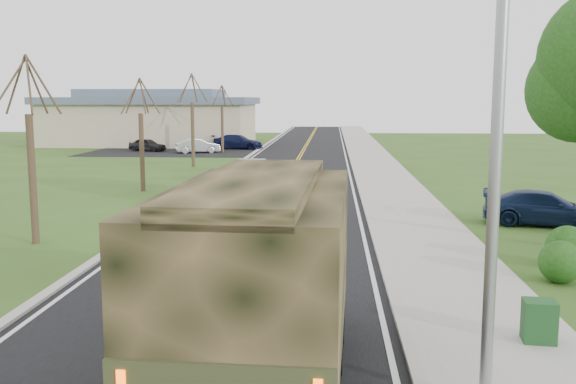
# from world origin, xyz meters

# --- Properties ---
(ground) EXTENTS (160.00, 160.00, 0.00)m
(ground) POSITION_xyz_m (0.00, 0.00, 0.00)
(ground) COLOR #304A18
(ground) RESTS_ON ground
(road) EXTENTS (8.00, 120.00, 0.01)m
(road) POSITION_xyz_m (0.00, 40.00, 0.01)
(road) COLOR black
(road) RESTS_ON ground
(curb_right) EXTENTS (0.30, 120.00, 0.12)m
(curb_right) POSITION_xyz_m (4.15, 40.00, 0.06)
(curb_right) COLOR #9E998E
(curb_right) RESTS_ON ground
(sidewalk_right) EXTENTS (3.20, 120.00, 0.10)m
(sidewalk_right) POSITION_xyz_m (5.90, 40.00, 0.05)
(sidewalk_right) COLOR #9E998E
(sidewalk_right) RESTS_ON ground
(curb_left) EXTENTS (0.30, 120.00, 0.10)m
(curb_left) POSITION_xyz_m (-4.15, 40.00, 0.05)
(curb_left) COLOR #9E998E
(curb_left) RESTS_ON ground
(street_light) EXTENTS (1.65, 0.22, 8.00)m
(street_light) POSITION_xyz_m (4.90, -0.50, 4.43)
(street_light) COLOR gray
(street_light) RESTS_ON ground
(bare_tree_a) EXTENTS (1.93, 2.26, 6.08)m
(bare_tree_a) POSITION_xyz_m (-7.00, 10.00, 2.63)
(bare_tree_a) COLOR #38281C
(bare_tree_a) RESTS_ON ground
(bare_tree_b) EXTENTS (1.83, 2.14, 5.73)m
(bare_tree_b) POSITION_xyz_m (-7.00, 22.00, 2.48)
(bare_tree_b) COLOR #38281C
(bare_tree_b) RESTS_ON ground
(bare_tree_c) EXTENTS (2.04, 2.39, 6.42)m
(bare_tree_c) POSITION_xyz_m (-7.00, 34.00, 2.78)
(bare_tree_c) COLOR #38281C
(bare_tree_c) RESTS_ON ground
(bare_tree_d) EXTENTS (1.88, 2.20, 5.91)m
(bare_tree_d) POSITION_xyz_m (-7.00, 46.00, 2.55)
(bare_tree_d) COLOR #38281C
(bare_tree_d) RESTS_ON ground
(commercial_building) EXTENTS (25.50, 21.50, 5.65)m
(commercial_building) POSITION_xyz_m (-15.98, 55.97, 2.69)
(commercial_building) COLOR tan
(commercial_building) RESTS_ON ground
(military_truck) EXTENTS (2.75, 7.24, 3.56)m
(military_truck) POSITION_xyz_m (1.59, -0.16, 2.04)
(military_truck) COLOR black
(military_truck) RESTS_ON ground
(suv_champagne) EXTENTS (2.27, 4.56, 1.24)m
(suv_champagne) POSITION_xyz_m (-2.83, 18.39, 0.62)
(suv_champagne) COLOR #9A7857
(suv_champagne) RESTS_ON ground
(sedan_silver) EXTENTS (1.80, 4.37, 1.41)m
(sedan_silver) POSITION_xyz_m (-1.82, 24.60, 0.70)
(sedan_silver) COLOR #ADADB2
(sedan_silver) RESTS_ON ground
(pickup_navy) EXTENTS (4.72, 2.76, 1.28)m
(pickup_navy) POSITION_xyz_m (10.56, 14.25, 0.64)
(pickup_navy) COLOR #0F1A37
(pickup_navy) RESTS_ON ground
(utility_box_near) EXTENTS (0.65, 0.56, 0.80)m
(utility_box_near) POSITION_xyz_m (6.60, 2.09, 0.50)
(utility_box_near) COLOR #18451C
(utility_box_near) RESTS_ON sidewalk_right
(lot_car_dark) EXTENTS (3.70, 2.42, 1.17)m
(lot_car_dark) POSITION_xyz_m (-14.00, 46.88, 0.59)
(lot_car_dark) COLOR black
(lot_car_dark) RESTS_ON ground
(lot_car_silver) EXTENTS (4.08, 2.63, 1.27)m
(lot_car_silver) POSITION_xyz_m (-9.10, 45.35, 0.64)
(lot_car_silver) COLOR silver
(lot_car_silver) RESTS_ON ground
(lot_car_navy) EXTENTS (4.91, 2.53, 1.36)m
(lot_car_navy) POSITION_xyz_m (-6.22, 50.00, 0.68)
(lot_car_navy) COLOR black
(lot_car_navy) RESTS_ON ground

